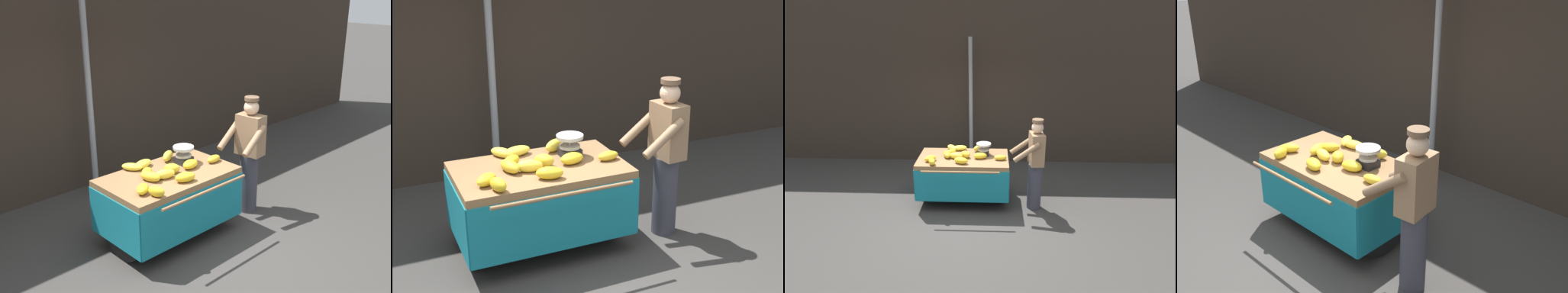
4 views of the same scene
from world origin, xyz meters
TOP-DOWN VIEW (x-y plane):
  - ground_plane at (0.00, 0.00)m, footprint 60.00×60.00m
  - back_wall at (0.00, 3.10)m, footprint 16.00×0.24m
  - street_pole at (-0.04, 2.62)m, footprint 0.09×0.09m
  - banana_cart at (-0.07, 0.81)m, footprint 1.71×1.21m
  - weighing_scale at (0.31, 0.95)m, footprint 0.28×0.28m
  - banana_bunch_0 at (-0.38, 0.79)m, footprint 0.20×0.30m
  - banana_bunch_1 at (-0.32, 0.93)m, footprint 0.25×0.25m
  - banana_bunch_2 at (-0.02, 0.79)m, footprint 0.24×0.24m
  - banana_bunch_3 at (0.25, 0.75)m, footprint 0.28×0.20m
  - banana_bunch_4 at (-0.08, 0.48)m, footprint 0.29×0.22m
  - banana_bunch_5 at (-0.33, 1.22)m, footprint 0.26×0.30m
  - banana_bunch_6 at (-0.18, 1.19)m, footprint 0.32×0.21m
  - banana_bunch_7 at (-0.59, 0.41)m, footprint 0.17×0.23m
  - banana_bunch_8 at (0.63, 0.69)m, footprint 0.24×0.14m
  - banana_bunch_9 at (0.23, 1.16)m, footprint 0.29×0.24m
  - banana_bunch_10 at (-0.20, 0.72)m, footprint 0.29×0.19m
  - banana_bunch_11 at (-0.66, 0.58)m, footprint 0.26×0.25m
  - vendor_person at (1.25, 0.60)m, footprint 0.61×0.55m

SIDE VIEW (x-z plane):
  - ground_plane at x=0.00m, z-range 0.00..0.00m
  - banana_cart at x=-0.07m, z-range 0.21..1.12m
  - vendor_person at x=1.25m, z-range 0.01..1.73m
  - banana_bunch_8 at x=0.63m, z-range 0.91..1.01m
  - banana_bunch_5 at x=-0.33m, z-range 0.91..1.01m
  - banana_bunch_6 at x=-0.18m, z-range 0.91..1.01m
  - banana_bunch_11 at x=-0.66m, z-range 0.91..1.02m
  - banana_bunch_1 at x=-0.32m, z-range 0.91..1.02m
  - banana_bunch_3 at x=0.25m, z-range 0.91..1.03m
  - banana_bunch_4 at x=-0.08m, z-range 0.91..1.03m
  - banana_bunch_0 at x=-0.38m, z-range 0.91..1.03m
  - banana_bunch_10 at x=-0.20m, z-range 0.91..1.03m
  - banana_bunch_7 at x=-0.59m, z-range 0.91..1.04m
  - banana_bunch_2 at x=-0.02m, z-range 0.91..1.04m
  - banana_bunch_9 at x=0.23m, z-range 0.91..1.04m
  - weighing_scale at x=0.31m, z-range 0.91..1.15m
  - street_pole at x=-0.04m, z-range 0.00..3.04m
  - back_wall at x=0.00m, z-range 0.00..4.24m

